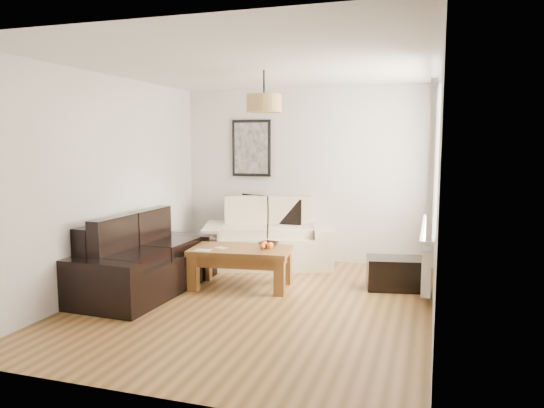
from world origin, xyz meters
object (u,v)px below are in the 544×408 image
(loveseat_cream, at_px, (268,234))
(ottoman, at_px, (395,273))
(sofa_leather, at_px, (145,256))
(coffee_table, at_px, (241,268))

(loveseat_cream, bearing_deg, ottoman, -38.66)
(sofa_leather, relative_size, coffee_table, 1.63)
(loveseat_cream, relative_size, coffee_table, 1.52)
(loveseat_cream, xyz_separation_m, coffee_table, (0.06, -1.26, -0.21))
(loveseat_cream, distance_m, coffee_table, 1.27)
(ottoman, bearing_deg, loveseat_cream, 158.59)
(ottoman, bearing_deg, coffee_table, -164.29)
(sofa_leather, relative_size, ottoman, 2.92)
(loveseat_cream, xyz_separation_m, ottoman, (1.89, -0.74, -0.27))
(coffee_table, bearing_deg, loveseat_cream, 92.58)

